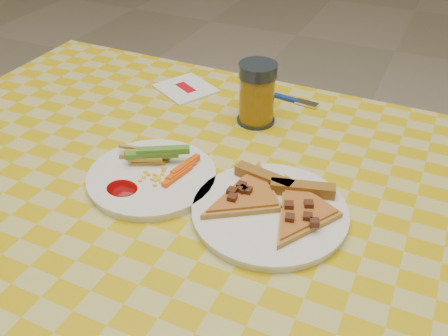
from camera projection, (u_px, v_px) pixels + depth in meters
The scene contains 8 objects.
table at pixel (211, 227), 0.86m from camera, with size 1.28×0.88×0.76m.
plate_left at pixel (152, 178), 0.84m from camera, with size 0.21×0.21×0.01m, color white.
plate_right at pixel (270, 213), 0.76m from camera, with size 0.24×0.24×0.01m, color white.
fries_veggies at pixel (151, 164), 0.84m from camera, with size 0.16×0.15×0.04m.
pizza_slices at pixel (275, 201), 0.77m from camera, with size 0.25×0.22×0.02m.
drink_glass at pixel (257, 94), 0.97m from camera, with size 0.08×0.08×0.12m.
napkin at pixel (186, 89), 1.11m from camera, with size 0.15×0.15×0.01m.
fork at pixel (285, 98), 1.08m from camera, with size 0.15×0.03×0.01m.
Camera 1 is at (0.29, -0.56, 1.26)m, focal length 40.00 mm.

